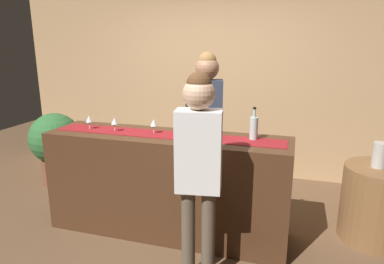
{
  "coord_description": "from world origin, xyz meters",
  "views": [
    {
      "loc": [
        1.17,
        -2.99,
        1.89
      ],
      "look_at": [
        0.26,
        0.0,
        1.07
      ],
      "focal_mm": 32.34,
      "sensor_mm": 36.0,
      "label": 1
    }
  ],
  "objects": [
    {
      "name": "ground_plane",
      "position": [
        0.0,
        0.0,
        0.0
      ],
      "size": [
        10.0,
        10.0,
        0.0
      ],
      "primitive_type": "plane",
      "color": "brown"
    },
    {
      "name": "back_wall",
      "position": [
        0.0,
        1.9,
        1.45
      ],
      "size": [
        6.0,
        0.12,
        2.9
      ],
      "primitive_type": "cube",
      "color": "tan",
      "rests_on": "ground"
    },
    {
      "name": "bar_counter",
      "position": [
        0.0,
        0.0,
        0.51
      ],
      "size": [
        2.38,
        0.6,
        1.02
      ],
      "primitive_type": "cube",
      "color": "#472B19",
      "rests_on": "ground"
    },
    {
      "name": "counter_runner_cloth",
      "position": [
        0.0,
        0.0,
        1.02
      ],
      "size": [
        2.26,
        0.28,
        0.01
      ],
      "primitive_type": "cube",
      "color": "maroon",
      "rests_on": "bar_counter"
    },
    {
      "name": "wine_bottle_amber",
      "position": [
        0.34,
        0.07,
        1.13
      ],
      "size": [
        0.07,
        0.07,
        0.3
      ],
      "color": "brown",
      "rests_on": "bar_counter"
    },
    {
      "name": "wine_bottle_green",
      "position": [
        0.19,
        0.05,
        1.13
      ],
      "size": [
        0.07,
        0.07,
        0.3
      ],
      "color": "#194723",
      "rests_on": "bar_counter"
    },
    {
      "name": "wine_bottle_clear",
      "position": [
        0.82,
        0.08,
        1.13
      ],
      "size": [
        0.07,
        0.07,
        0.3
      ],
      "color": "#B2C6C1",
      "rests_on": "bar_counter"
    },
    {
      "name": "wine_glass_near_customer",
      "position": [
        -0.13,
        0.01,
        1.13
      ],
      "size": [
        0.07,
        0.07,
        0.14
      ],
      "color": "silver",
      "rests_on": "bar_counter"
    },
    {
      "name": "wine_glass_mid_counter",
      "position": [
        -0.53,
        -0.03,
        1.13
      ],
      "size": [
        0.07,
        0.07,
        0.14
      ],
      "color": "silver",
      "rests_on": "bar_counter"
    },
    {
      "name": "wine_glass_far_end",
      "position": [
        -0.83,
        -0.02,
        1.13
      ],
      "size": [
        0.07,
        0.07,
        0.14
      ],
      "color": "silver",
      "rests_on": "bar_counter"
    },
    {
      "name": "bartender",
      "position": [
        0.25,
        0.58,
        1.12
      ],
      "size": [
        0.38,
        0.27,
        1.79
      ],
      "rotation": [
        0.0,
        0.0,
        3.36
      ],
      "color": "#26262B",
      "rests_on": "ground"
    },
    {
      "name": "customer_sipping",
      "position": [
        0.5,
        -0.63,
        1.04
      ],
      "size": [
        0.37,
        0.25,
        1.69
      ],
      "rotation": [
        0.0,
        0.0,
        0.16
      ],
      "color": "brown",
      "rests_on": "ground"
    },
    {
      "name": "round_side_table",
      "position": [
        2.0,
        0.46,
        0.37
      ],
      "size": [
        0.68,
        0.68,
        0.74
      ],
      "primitive_type": "cylinder",
      "color": "brown",
      "rests_on": "ground"
    },
    {
      "name": "vase_on_side_table",
      "position": [
        1.96,
        0.46,
        0.86
      ],
      "size": [
        0.13,
        0.13,
        0.24
      ],
      "primitive_type": "cylinder",
      "color": "#B7B2A8",
      "rests_on": "round_side_table"
    },
    {
      "name": "potted_plant_tall",
      "position": [
        -1.86,
        0.71,
        0.57
      ],
      "size": [
        0.67,
        0.67,
        0.98
      ],
      "color": "brown",
      "rests_on": "ground"
    }
  ]
}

